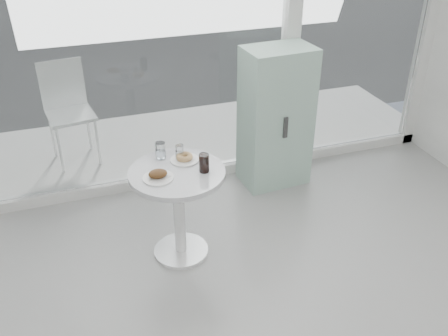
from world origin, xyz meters
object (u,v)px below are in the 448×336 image
object	(u,v)px
main_table	(178,196)
patio_chair	(68,106)
plate_fritter	(158,175)
mint_cabinet	(276,118)
water_tumbler_a	(160,151)
plate_donut	(185,158)
cola_glass	(204,163)
water_tumbler_b	(180,152)

from	to	relation	value
main_table	patio_chair	xyz separation A→B (m)	(-0.68, 1.83, 0.08)
plate_fritter	mint_cabinet	bearing A→B (deg)	33.54
water_tumbler_a	plate_donut	bearing A→B (deg)	-31.48
plate_fritter	plate_donut	distance (m)	0.31
plate_fritter	patio_chair	bearing A→B (deg)	105.81
main_table	plate_donut	size ratio (longest dim) A/B	3.50
mint_cabinet	plate_donut	world-z (taller)	mint_cabinet
patio_chair	cola_glass	xyz separation A→B (m)	(0.88, -1.90, 0.20)
water_tumbler_b	cola_glass	bearing A→B (deg)	-64.74
cola_glass	mint_cabinet	bearing A→B (deg)	42.20
main_table	mint_cabinet	distance (m)	1.41
cola_glass	main_table	bearing A→B (deg)	159.83
mint_cabinet	water_tumbler_a	world-z (taller)	mint_cabinet
water_tumbler_a	water_tumbler_b	world-z (taller)	water_tumbler_a
plate_donut	water_tumbler_b	xyz separation A→B (m)	(-0.02, 0.05, 0.03)
water_tumbler_b	cola_glass	xyz separation A→B (m)	(0.12, -0.25, 0.02)
mint_cabinet	water_tumbler_b	distance (m)	1.26
patio_chair	water_tumbler_a	bearing A→B (deg)	-77.65
water_tumbler_a	mint_cabinet	bearing A→B (deg)	25.07
main_table	plate_fritter	world-z (taller)	plate_fritter
mint_cabinet	plate_fritter	bearing A→B (deg)	-150.66
water_tumbler_a	water_tumbler_b	bearing A→B (deg)	-19.48
main_table	mint_cabinet	bearing A→B (deg)	34.86
plate_donut	cola_glass	xyz separation A→B (m)	(0.10, -0.20, 0.05)
cola_glass	patio_chair	bearing A→B (deg)	114.69
plate_donut	cola_glass	world-z (taller)	cola_glass
patio_chair	water_tumbler_a	distance (m)	1.73
water_tumbler_b	mint_cabinet	bearing A→B (deg)	29.80
patio_chair	water_tumbler_b	size ratio (longest dim) A/B	9.52
mint_cabinet	water_tumbler_a	distance (m)	1.36
mint_cabinet	patio_chair	size ratio (longest dim) A/B	1.31
plate_fritter	plate_donut	xyz separation A→B (m)	(0.24, 0.19, -0.01)
mint_cabinet	plate_donut	xyz separation A→B (m)	(-1.06, -0.67, 0.11)
patio_chair	plate_donut	bearing A→B (deg)	-74.09
mint_cabinet	water_tumbler_b	size ratio (longest dim) A/B	12.51
main_table	plate_donut	xyz separation A→B (m)	(0.10, 0.13, 0.24)
water_tumbler_b	plate_donut	bearing A→B (deg)	-64.41
main_table	cola_glass	distance (m)	0.35
plate_donut	water_tumbler_a	xyz separation A→B (m)	(-0.16, 0.10, 0.04)
mint_cabinet	cola_glass	distance (m)	1.31
main_table	water_tumbler_a	xyz separation A→B (m)	(-0.07, 0.23, 0.28)
plate_fritter	water_tumbler_a	world-z (taller)	water_tumbler_a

